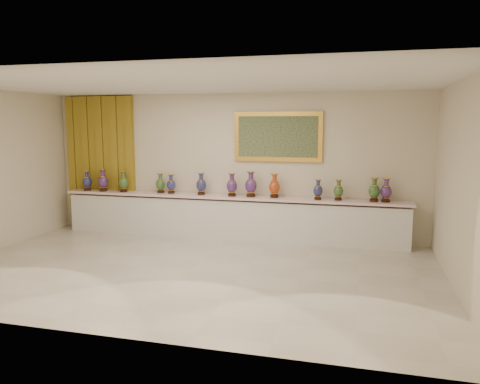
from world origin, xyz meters
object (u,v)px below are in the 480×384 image
object	(u,v)px
vase_0	(87,182)
vase_1	(103,181)
vase_2	(123,183)
counter	(229,218)

from	to	relation	value
vase_0	vase_1	world-z (taller)	vase_1
vase_2	counter	bearing A→B (deg)	1.23
vase_1	vase_2	size ratio (longest dim) A/B	1.07
counter	vase_0	distance (m)	3.33
vase_2	vase_0	bearing A→B (deg)	-179.51
counter	vase_0	world-z (taller)	vase_0
counter	vase_0	xyz separation A→B (m)	(-3.26, -0.06, 0.66)
vase_1	vase_2	bearing A→B (deg)	0.53
counter	vase_2	world-z (taller)	vase_2
vase_0	vase_1	distance (m)	0.40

